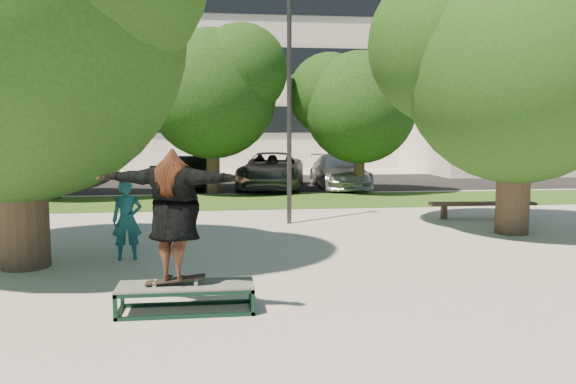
{
  "coord_description": "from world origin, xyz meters",
  "views": [
    {
      "loc": [
        -0.79,
        -9.21,
        2.43
      ],
      "look_at": [
        0.42,
        0.6,
        1.32
      ],
      "focal_mm": 35.0,
      "sensor_mm": 36.0,
      "label": 1
    }
  ],
  "objects": [
    {
      "name": "ground",
      "position": [
        0.0,
        0.0,
        0.0
      ],
      "size": [
        120.0,
        120.0,
        0.0
      ],
      "primitive_type": "plane",
      "color": "#A4A097",
      "rests_on": "ground"
    },
    {
      "name": "grass_strip",
      "position": [
        1.0,
        9.5,
        0.01
      ],
      "size": [
        30.0,
        4.0,
        0.02
      ],
      "primitive_type": "cube",
      "color": "#204714",
      "rests_on": "ground"
    },
    {
      "name": "asphalt_strip",
      "position": [
        0.0,
        16.0,
        0.01
      ],
      "size": [
        40.0,
        8.0,
        0.01
      ],
      "primitive_type": "cube",
      "color": "black",
      "rests_on": "ground"
    },
    {
      "name": "tree_left",
      "position": [
        -4.29,
        1.09,
        4.42
      ],
      "size": [
        6.96,
        5.95,
        7.12
      ],
      "color": "#38281E",
      "rests_on": "ground"
    },
    {
      "name": "tree_right",
      "position": [
        5.92,
        3.08,
        4.09
      ],
      "size": [
        6.24,
        5.33,
        6.51
      ],
      "color": "#38281E",
      "rests_on": "ground"
    },
    {
      "name": "bg_tree_left",
      "position": [
        -6.57,
        11.07,
        3.73
      ],
      "size": [
        5.28,
        4.51,
        5.77
      ],
      "color": "#38281E",
      "rests_on": "ground"
    },
    {
      "name": "bg_tree_mid",
      "position": [
        -1.08,
        12.08,
        4.02
      ],
      "size": [
        5.76,
        4.92,
        6.24
      ],
      "color": "#38281E",
      "rests_on": "ground"
    },
    {
      "name": "bg_tree_right",
      "position": [
        4.43,
        11.57,
        3.49
      ],
      "size": [
        5.04,
        4.31,
        5.43
      ],
      "color": "#38281E",
      "rests_on": "ground"
    },
    {
      "name": "lamppost",
      "position": [
        1.0,
        5.0,
        3.15
      ],
      "size": [
        0.25,
        0.15,
        6.11
      ],
      "color": "#2D2D30",
      "rests_on": "ground"
    },
    {
      "name": "office_building",
      "position": [
        -2.0,
        31.98,
        8.0
      ],
      "size": [
        30.0,
        14.12,
        16.0
      ],
      "color": "beige",
      "rests_on": "ground"
    },
    {
      "name": "side_building",
      "position": [
        18.0,
        22.0,
        4.0
      ],
      "size": [
        15.0,
        10.0,
        8.0
      ],
      "primitive_type": "cube",
      "color": "beige",
      "rests_on": "ground"
    },
    {
      "name": "grind_box",
      "position": [
        -1.25,
        -1.83,
        0.19
      ],
      "size": [
        1.8,
        0.6,
        0.38
      ],
      "color": "black",
      "rests_on": "ground"
    },
    {
      "name": "skater_rig",
      "position": [
        -1.38,
        -1.83,
        1.32
      ],
      "size": [
        2.19,
        1.28,
        1.81
      ],
      "rotation": [
        0.0,
        0.0,
        2.79
      ],
      "color": "white",
      "rests_on": "grind_box"
    },
    {
      "name": "bystander",
      "position": [
        -2.5,
        1.38,
        0.75
      ],
      "size": [
        0.59,
        0.43,
        1.5
      ],
      "primitive_type": "imported",
      "rotation": [
        0.0,
        0.0,
        0.14
      ],
      "color": "#164D55",
      "rests_on": "ground"
    },
    {
      "name": "bench",
      "position": [
        6.34,
        5.18,
        0.37
      ],
      "size": [
        2.92,
        0.57,
        0.44
      ],
      "rotation": [
        0.0,
        0.0,
        -0.07
      ],
      "color": "#4C392D",
      "rests_on": "ground"
    },
    {
      "name": "car_silver_a",
      "position": [
        -7.07,
        16.5,
        0.77
      ],
      "size": [
        1.82,
        4.51,
        1.53
      ],
      "primitive_type": "imported",
      "rotation": [
        0.0,
        0.0,
        -0.0
      ],
      "color": "#A6A5AA",
      "rests_on": "asphalt_strip"
    },
    {
      "name": "car_dark",
      "position": [
        -1.82,
        14.21,
        0.65
      ],
      "size": [
        1.43,
        3.98,
        1.31
      ],
      "primitive_type": "imported",
      "rotation": [
        0.0,
        0.0,
        0.01
      ],
      "color": "black",
      "rests_on": "asphalt_strip"
    },
    {
      "name": "car_grey",
      "position": [
        1.35,
        13.54,
        0.74
      ],
      "size": [
        3.36,
        5.69,
        1.48
      ],
      "primitive_type": "imported",
      "rotation": [
        0.0,
        0.0,
        -0.18
      ],
      "color": "#5D5C62",
      "rests_on": "asphalt_strip"
    },
    {
      "name": "car_silver_b",
      "position": [
        4.16,
        13.5,
        0.69
      ],
      "size": [
        1.93,
        4.75,
        1.38
      ],
      "primitive_type": "imported",
      "rotation": [
        0.0,
        0.0,
        -0.0
      ],
      "color": "silver",
      "rests_on": "asphalt_strip"
    }
  ]
}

